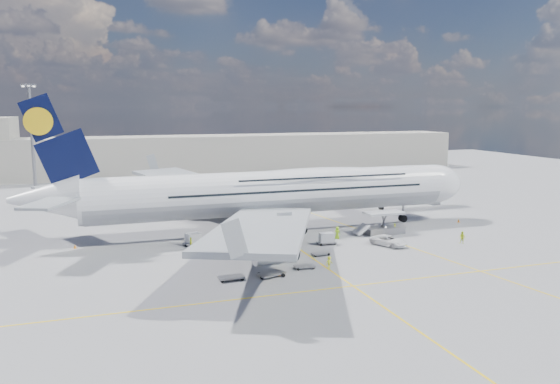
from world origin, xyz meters
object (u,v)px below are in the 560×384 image
object	(u,v)px
cargo_loader	(383,226)
cone_wing_right_outer	(279,274)
cone_nose	(459,221)
cone_wing_left_inner	(227,224)
airliner	(275,192)
dolly_row_a	(231,277)
jet_bridge	(396,177)
catering_truck_outer	(152,194)
service_van	(388,241)
crew_van	(337,233)
light_mast	(33,145)
catering_truck_inner	(199,206)
crew_wing	(191,243)
dolly_back	(193,239)
dolly_nose_near	(321,253)
baggage_tug	(223,249)
dolly_row_c	(304,266)
cone_wing_left_outer	(178,204)
crew_tug	(329,262)
cone_wing_right_inner	(233,255)
dolly_nose_far	(326,238)
dolly_row_b	(271,274)
crew_nose	(395,228)
crew_loader	(462,237)
cone_tail	(75,246)

from	to	relation	value
cargo_loader	cone_wing_right_outer	world-z (taller)	cargo_loader
cone_nose	cone_wing_left_inner	distance (m)	42.37
airliner	dolly_row_a	world-z (taller)	airliner
jet_bridge	catering_truck_outer	bearing A→B (deg)	150.09
service_van	cargo_loader	bearing A→B (deg)	40.11
crew_van	cone_wing_right_outer	bearing A→B (deg)	92.08
jet_bridge	light_mast	size ratio (longest dim) A/B	0.74
catering_truck_inner	crew_wing	distance (m)	24.19
dolly_back	dolly_row_a	bearing A→B (deg)	-107.23
dolly_back	dolly_nose_near	distance (m)	19.98
catering_truck_outer	baggage_tug	bearing A→B (deg)	-75.99
dolly_row_c	crew_van	size ratio (longest dim) A/B	1.39
jet_bridge	dolly_back	distance (m)	47.34
cone_wing_left_outer	catering_truck_inner	bearing A→B (deg)	-81.38
light_mast	crew_van	xyz separation A→B (m)	(48.02, -43.19, -12.20)
dolly_back	cone_wing_left_outer	bearing A→B (deg)	63.93
crew_tug	cone_wing_right_inner	size ratio (longest dim) A/B	2.57
airliner	cone_wing_left_outer	xyz separation A→B (m)	(-11.98, 30.68, -6.57)
jet_bridge	light_mast	world-z (taller)	light_mast
catering_truck_inner	cone_wing_left_outer	bearing A→B (deg)	68.64
cone_wing_left_inner	catering_truck_inner	bearing A→B (deg)	110.16
dolly_row_c	cone_wing_left_outer	bearing A→B (deg)	105.28
dolly_nose_far	cone_wing_right_outer	size ratio (longest dim) A/B	5.39
light_mast	cone_wing_right_outer	size ratio (longest dim) A/B	45.10
dolly_row_b	dolly_nose_far	bearing A→B (deg)	27.30
dolly_back	crew_tug	xyz separation A→B (m)	(14.77, -17.85, -0.23)
baggage_tug	cone_wing_right_outer	xyz separation A→B (m)	(4.37, -12.03, -0.46)
dolly_nose_far	crew_nose	world-z (taller)	dolly_nose_far
crew_wing	dolly_nose_near	bearing A→B (deg)	-112.52
crew_loader	service_van	bearing A→B (deg)	-144.71
airliner	crew_nose	distance (m)	21.05
airliner	cone_tail	world-z (taller)	airliner
crew_wing	crew_tug	world-z (taller)	crew_wing
dolly_row_b	baggage_tug	distance (m)	12.59
catering_truck_inner	dolly_nose_near	bearing A→B (deg)	-101.22
crew_loader	cone_wing_right_outer	world-z (taller)	crew_loader
dolly_row_a	cone_wing_left_inner	world-z (taller)	cone_wing_left_inner
catering_truck_outer	crew_nose	world-z (taller)	catering_truck_outer
jet_bridge	cone_tail	distance (m)	62.93
crew_wing	baggage_tug	bearing A→B (deg)	-134.13
airliner	crew_nose	size ratio (longest dim) A/B	49.73
dolly_row_a	cone_wing_right_outer	xyz separation A→B (m)	(6.11, -0.25, -0.08)
dolly_nose_far	catering_truck_outer	distance (m)	52.94
cone_wing_right_inner	cargo_loader	bearing A→B (deg)	12.98
dolly_row_b	cone_wing_left_outer	xyz separation A→B (m)	(-3.65, 54.22, -0.08)
jet_bridge	dolly_nose_far	bearing A→B (deg)	-138.72
jet_bridge	dolly_back	world-z (taller)	jet_bridge
dolly_nose_far	crew_van	xyz separation A→B (m)	(3.08, 2.70, 0.02)
dolly_nose_near	crew_tug	world-z (taller)	crew_tug
crew_wing	cone_wing_right_outer	xyz separation A→B (m)	(8.20, -16.87, -0.58)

